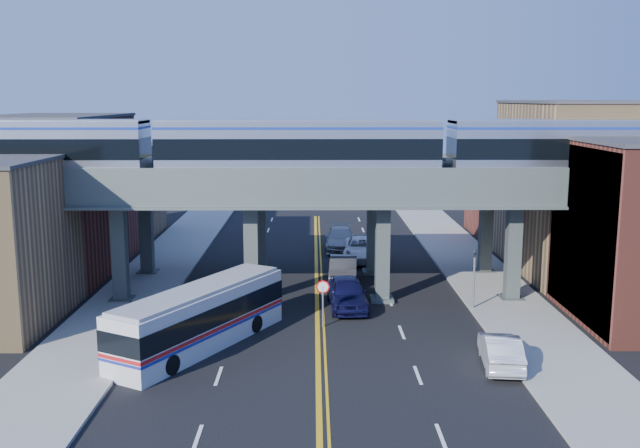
% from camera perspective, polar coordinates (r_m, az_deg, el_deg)
% --- Properties ---
extents(ground, '(120.00, 120.00, 0.00)m').
position_cam_1_polar(ground, '(36.58, -0.18, -9.68)').
color(ground, black).
rests_on(ground, ground).
extents(sidewalk_west, '(5.00, 70.00, 0.16)m').
position_cam_1_polar(sidewalk_west, '(47.46, -14.34, -5.26)').
color(sidewalk_west, gray).
rests_on(sidewalk_west, ground).
extents(sidewalk_east, '(5.00, 70.00, 0.16)m').
position_cam_1_polar(sidewalk_east, '(47.56, 13.80, -5.21)').
color(sidewalk_east, gray).
rests_on(sidewalk_east, ground).
extents(building_west_b, '(8.00, 14.00, 11.00)m').
position_cam_1_polar(building_west_b, '(54.08, -20.31, 2.14)').
color(building_west_b, brown).
rests_on(building_west_b, ground).
extents(building_west_c, '(8.00, 10.00, 8.00)m').
position_cam_1_polar(building_west_c, '(66.54, -16.50, 2.41)').
color(building_west_c, '#987A4E').
rests_on(building_west_c, ground).
extents(building_east_b, '(8.00, 14.00, 12.00)m').
position_cam_1_polar(building_east_b, '(54.17, 19.70, 2.72)').
color(building_east_b, '#987A4E').
rests_on(building_east_b, ground).
extents(building_east_c, '(8.00, 10.00, 9.00)m').
position_cam_1_polar(building_east_c, '(66.60, 15.80, 2.89)').
color(building_east_c, brown).
rests_on(building_east_c, ground).
extents(mural_panel, '(0.10, 9.50, 9.50)m').
position_cam_1_polar(mural_panel, '(41.87, 20.12, -1.03)').
color(mural_panel, teal).
rests_on(mural_panel, ground).
extents(elevated_viaduct_near, '(52.00, 3.60, 7.40)m').
position_cam_1_polar(elevated_viaduct_near, '(42.84, -0.25, 2.15)').
color(elevated_viaduct_near, '#414B49').
rests_on(elevated_viaduct_near, ground).
extents(elevated_viaduct_far, '(52.00, 3.60, 7.40)m').
position_cam_1_polar(elevated_viaduct_far, '(49.78, -0.29, 3.26)').
color(elevated_viaduct_far, '#414B49').
rests_on(elevated_viaduct_far, ground).
extents(transit_train, '(51.37, 3.22, 3.76)m').
position_cam_1_polar(transit_train, '(42.55, -1.72, 6.11)').
color(transit_train, black).
rests_on(transit_train, elevated_viaduct_near).
extents(stop_sign, '(0.76, 0.09, 2.63)m').
position_cam_1_polar(stop_sign, '(38.91, 0.24, -5.75)').
color(stop_sign, slate).
rests_on(stop_sign, ground).
extents(traffic_signal, '(0.15, 0.18, 4.10)m').
position_cam_1_polar(traffic_signal, '(42.71, 12.23, -3.80)').
color(traffic_signal, slate).
rests_on(traffic_signal, ground).
extents(transit_bus, '(7.77, 11.10, 2.92)m').
position_cam_1_polar(transit_bus, '(36.43, -9.53, -7.43)').
color(transit_bus, silver).
rests_on(transit_bus, ground).
extents(car_lane_a, '(2.50, 5.58, 1.86)m').
position_cam_1_polar(car_lane_a, '(42.57, 2.20, -5.52)').
color(car_lane_a, '#0F103A').
rests_on(car_lane_a, ground).
extents(car_lane_b, '(2.15, 5.36, 1.73)m').
position_cam_1_polar(car_lane_b, '(48.41, 1.86, -3.69)').
color(car_lane_b, '#2E2E31').
rests_on(car_lane_b, ground).
extents(car_lane_c, '(3.26, 6.39, 1.73)m').
position_cam_1_polar(car_lane_c, '(55.11, 3.40, -2.01)').
color(car_lane_c, white).
rests_on(car_lane_c, ground).
extents(car_lane_d, '(2.59, 6.10, 1.75)m').
position_cam_1_polar(car_lane_d, '(58.76, 1.64, -1.23)').
color(car_lane_d, '#9B9B9F').
rests_on(car_lane_d, ground).
extents(car_parked_curb, '(2.14, 4.83, 1.54)m').
position_cam_1_polar(car_parked_curb, '(34.70, 14.25, -9.77)').
color(car_parked_curb, silver).
rests_on(car_parked_curb, ground).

